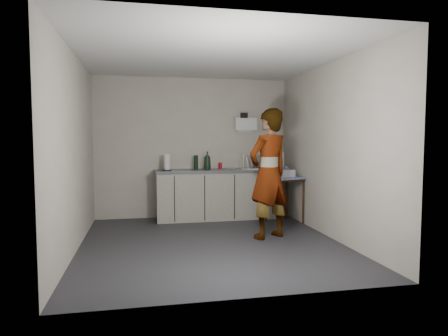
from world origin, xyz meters
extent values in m
plane|color=#2C2C32|center=(0.00, 0.00, 0.00)|extent=(4.00, 4.00, 0.00)
cube|color=beige|center=(0.00, 1.99, 1.30)|extent=(3.60, 0.02, 2.60)
cube|color=beige|center=(1.79, 0.00, 1.30)|extent=(0.02, 4.00, 2.60)
cube|color=beige|center=(-1.79, 0.00, 1.30)|extent=(0.02, 4.00, 2.60)
cube|color=white|center=(0.00, 0.00, 2.60)|extent=(3.60, 4.00, 0.01)
cube|color=black|center=(0.40, 1.70, 0.04)|extent=(2.20, 0.52, 0.08)
cube|color=beige|center=(0.40, 1.70, 0.43)|extent=(2.20, 0.58, 0.86)
cube|color=#4F515A|center=(0.40, 1.70, 0.89)|extent=(2.24, 0.62, 0.05)
cube|color=black|center=(-0.40, 1.41, 0.43)|extent=(0.02, 0.01, 0.80)
cube|color=black|center=(0.13, 1.41, 0.43)|extent=(0.02, 0.01, 0.80)
cube|color=black|center=(0.67, 1.41, 0.43)|extent=(0.01, 0.01, 0.80)
cube|color=black|center=(1.20, 1.41, 0.43)|extent=(0.02, 0.01, 0.80)
cube|color=white|center=(1.00, 1.92, 1.75)|extent=(0.42, 0.16, 0.24)
cube|color=white|center=(1.00, 1.97, 1.61)|extent=(0.30, 0.06, 0.04)
cube|color=black|center=(0.95, 1.83, 1.91)|extent=(0.14, 0.02, 0.10)
cylinder|color=#36190C|center=(1.35, 0.81, 0.38)|extent=(0.04, 0.04, 0.75)
cylinder|color=#36190C|center=(1.79, 0.95, 0.38)|extent=(0.04, 0.04, 0.75)
cylinder|color=#36190C|center=(1.21, 1.25, 0.38)|extent=(0.04, 0.04, 0.75)
cylinder|color=#36190C|center=(1.65, 1.39, 0.38)|extent=(0.04, 0.04, 0.75)
cube|color=#36190C|center=(1.50, 1.10, 0.77)|extent=(0.69, 0.69, 0.04)
cube|color=navy|center=(1.50, 1.10, 0.80)|extent=(0.78, 0.78, 0.03)
imported|color=#B2A593|center=(0.89, 0.13, 0.96)|extent=(0.83, 0.71, 1.92)
imported|color=black|center=(0.21, 1.61, 1.08)|extent=(0.13, 0.13, 0.33)
cylinder|color=red|center=(0.48, 1.75, 0.97)|extent=(0.06, 0.06, 0.12)
cylinder|color=black|center=(0.02, 1.73, 1.04)|extent=(0.08, 0.08, 0.26)
cylinder|color=black|center=(-0.51, 1.65, 0.92)|extent=(0.16, 0.16, 0.02)
cylinder|color=white|center=(-0.51, 1.65, 1.06)|extent=(0.11, 0.11, 0.27)
cube|color=silver|center=(1.05, 1.66, 0.92)|extent=(0.40, 0.30, 0.02)
cylinder|color=silver|center=(0.87, 1.53, 1.06)|extent=(0.01, 0.01, 0.26)
cylinder|color=silver|center=(1.23, 1.53, 1.06)|extent=(0.01, 0.01, 0.26)
cylinder|color=silver|center=(0.87, 1.79, 1.06)|extent=(0.01, 0.01, 0.26)
cylinder|color=silver|center=(1.23, 1.79, 1.06)|extent=(0.01, 0.01, 0.26)
cylinder|color=white|center=(0.95, 1.66, 1.04)|extent=(0.05, 0.22, 0.22)
cylinder|color=white|center=(1.03, 1.66, 1.04)|extent=(0.05, 0.22, 0.22)
cylinder|color=white|center=(1.11, 1.66, 1.04)|extent=(0.05, 0.22, 0.22)
cube|color=white|center=(1.46, 1.08, 0.82)|extent=(0.39, 0.39, 0.01)
cube|color=white|center=(1.51, 0.94, 0.88)|extent=(0.29, 0.12, 0.11)
cube|color=white|center=(1.40, 1.21, 0.88)|extent=(0.29, 0.12, 0.11)
cube|color=white|center=(1.32, 1.02, 0.88)|extent=(0.12, 0.29, 0.11)
cube|color=white|center=(1.59, 1.13, 0.88)|extent=(0.12, 0.29, 0.11)
cube|color=white|center=(1.40, 1.22, 1.09)|extent=(0.29, 0.12, 0.30)
cylinder|color=silver|center=(1.46, 1.08, 0.88)|extent=(0.20, 0.20, 0.11)
sphere|color=#FF5DB4|center=(1.42, 1.02, 0.96)|extent=(0.07, 0.07, 0.07)
sphere|color=#5C97FC|center=(1.52, 1.06, 0.96)|extent=(0.07, 0.07, 0.07)
sphere|color=#55CF5B|center=(1.44, 1.12, 0.96)|extent=(0.07, 0.07, 0.07)
sphere|color=#FF5DB4|center=(1.40, 1.10, 0.96)|extent=(0.07, 0.07, 0.07)
camera|label=1|loc=(-0.94, -5.47, 1.48)|focal=32.00mm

